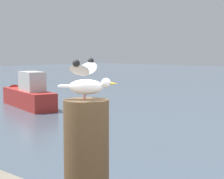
{
  "coord_description": "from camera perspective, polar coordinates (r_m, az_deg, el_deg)",
  "views": [
    {
      "loc": [
        1.96,
        -2.2,
        2.62
      ],
      "look_at": [
        0.06,
        -0.18,
        2.35
      ],
      "focal_mm": 63.28,
      "sensor_mm": 36.0,
      "label": 1
    }
  ],
  "objects": [
    {
      "name": "mooring_post",
      "position": [
        2.71,
        -3.7,
        -11.58
      ],
      "size": [
        0.3,
        0.3,
        0.96
      ],
      "primitive_type": "cylinder",
      "color": "#4C3823",
      "rests_on": "harbor_quay"
    },
    {
      "name": "seagull",
      "position": [
        2.59,
        -3.7,
        1.4
      ],
      "size": [
        0.46,
        0.54,
        0.27
      ],
      "color": "#C66F60",
      "rests_on": "mooring_post"
    },
    {
      "name": "boat_red",
      "position": [
        19.16,
        -12.3,
        -0.72
      ],
      "size": [
        5.2,
        2.26,
        1.73
      ],
      "color": "#B72D28",
      "rests_on": "ground_plane"
    }
  ]
}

